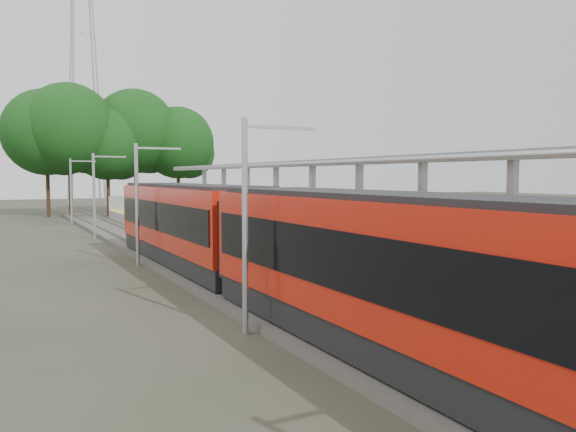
{
  "coord_description": "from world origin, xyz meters",
  "views": [
    {
      "loc": [
        -11.79,
        -5.82,
        3.97
      ],
      "look_at": [
        -0.94,
        14.95,
        2.3
      ],
      "focal_mm": 35.0,
      "sensor_mm": 36.0,
      "label": 1
    }
  ],
  "objects_px": {
    "bench_far": "(204,209)",
    "info_pillar_near": "(380,238)",
    "info_pillar_far": "(283,221)",
    "train": "(256,237)",
    "bench_mid": "(388,237)",
    "litter_bin": "(458,250)"
  },
  "relations": [
    {
      "from": "bench_far",
      "to": "info_pillar_near",
      "type": "xyz_separation_m",
      "value": [
        -1.94,
        -24.66,
        0.27
      ]
    },
    {
      "from": "info_pillar_near",
      "to": "info_pillar_far",
      "type": "bearing_deg",
      "value": 100.71
    },
    {
      "from": "info_pillar_far",
      "to": "train",
      "type": "bearing_deg",
      "value": -108.88
    },
    {
      "from": "bench_far",
      "to": "info_pillar_near",
      "type": "distance_m",
      "value": 24.74
    },
    {
      "from": "train",
      "to": "bench_far",
      "type": "xyz_separation_m",
      "value": [
        6.79,
        24.64,
        -0.57
      ]
    },
    {
      "from": "bench_mid",
      "to": "litter_bin",
      "type": "distance_m",
      "value": 3.73
    },
    {
      "from": "bench_far",
      "to": "bench_mid",
      "type": "bearing_deg",
      "value": -75.01
    },
    {
      "from": "info_pillar_near",
      "to": "info_pillar_far",
      "type": "distance_m",
      "value": 7.73
    },
    {
      "from": "bench_mid",
      "to": "bench_far",
      "type": "relative_size",
      "value": 1.19
    },
    {
      "from": "bench_far",
      "to": "info_pillar_near",
      "type": "relative_size",
      "value": 0.81
    },
    {
      "from": "train",
      "to": "bench_far",
      "type": "bearing_deg",
      "value": 74.6
    },
    {
      "from": "info_pillar_near",
      "to": "litter_bin",
      "type": "relative_size",
      "value": 1.82
    },
    {
      "from": "bench_mid",
      "to": "bench_far",
      "type": "xyz_separation_m",
      "value": [
        0.36,
        23.12,
        -0.09
      ]
    },
    {
      "from": "info_pillar_near",
      "to": "info_pillar_far",
      "type": "height_order",
      "value": "info_pillar_far"
    },
    {
      "from": "info_pillar_far",
      "to": "litter_bin",
      "type": "bearing_deg",
      "value": -67.32
    },
    {
      "from": "info_pillar_far",
      "to": "bench_far",
      "type": "bearing_deg",
      "value": 97.1
    },
    {
      "from": "bench_mid",
      "to": "info_pillar_near",
      "type": "height_order",
      "value": "info_pillar_near"
    },
    {
      "from": "litter_bin",
      "to": "bench_far",
      "type": "bearing_deg",
      "value": 89.36
    },
    {
      "from": "info_pillar_near",
      "to": "litter_bin",
      "type": "bearing_deg",
      "value": -41.92
    },
    {
      "from": "bench_mid",
      "to": "train",
      "type": "bearing_deg",
      "value": -179.23
    },
    {
      "from": "bench_mid",
      "to": "info_pillar_near",
      "type": "bearing_deg",
      "value": -148.19
    },
    {
      "from": "info_pillar_far",
      "to": "litter_bin",
      "type": "height_order",
      "value": "info_pillar_far"
    }
  ]
}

